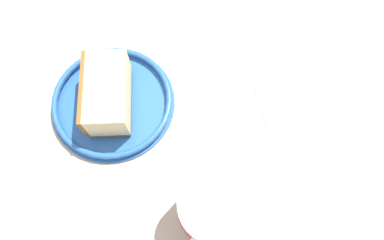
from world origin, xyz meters
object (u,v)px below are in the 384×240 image
small_plate (113,102)px  cake_slice (107,94)px  teaspoon (255,85)px  tea_mug (212,210)px

small_plate → cake_slice: cake_slice is taller
small_plate → teaspoon: bearing=-57.9°
cake_slice → tea_mug: (-8.79, -20.20, 0.53)cm
small_plate → tea_mug: size_ratio=1.65×
cake_slice → teaspoon: cake_slice is taller
tea_mug → cake_slice: bearing=66.5°
cake_slice → small_plate: bearing=-63.3°
tea_mug → teaspoon: tea_mug is taller
tea_mug → teaspoon: 20.97cm
teaspoon → small_plate: bearing=122.1°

